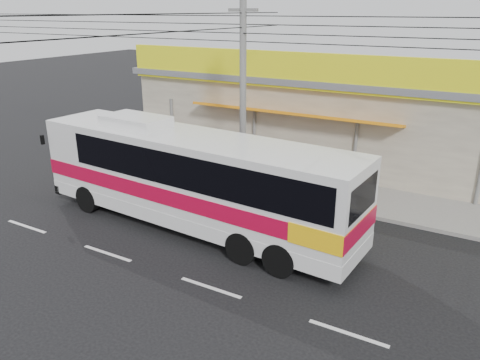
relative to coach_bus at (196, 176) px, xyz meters
The scene contains 8 objects.
ground 3.26m from the coach_bus, 10.88° to the right, with size 120.00×120.00×0.00m, color black.
sidewalk 6.37m from the coach_bus, 65.61° to the left, with size 30.00×3.20×0.15m, color slate.
lane_markings 4.39m from the coach_bus, 49.99° to the right, with size 50.00×0.12×0.01m, color silver, non-canonical shape.
storefront_building 11.34m from the coach_bus, 77.27° to the left, with size 22.60×9.20×5.70m.
coach_bus is the anchor object (origin of this frame).
motorbike_red 5.42m from the coach_bus, 115.25° to the left, with size 0.60×1.72×0.90m, color maroon.
motorbike_dark 6.14m from the coach_bus, 115.03° to the left, with size 0.57×2.00×1.20m, color black.
utility_pole 6.05m from the coach_bus, 93.78° to the left, with size 34.00×14.00×8.24m.
Camera 1 is at (6.40, -11.99, 7.45)m, focal length 35.00 mm.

